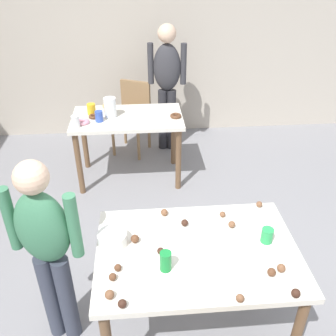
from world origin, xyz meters
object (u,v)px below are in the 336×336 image
(person_adult_far, at_px, (167,78))
(soda_can, at_px, (166,261))
(mixing_bowl, at_px, (112,239))
(dining_table_near, at_px, (197,261))
(chair_far_table, at_px, (133,113))
(pitcher_far, at_px, (110,107))
(person_girl_near, at_px, (47,245))
(dining_table_far, at_px, (128,126))

(person_adult_far, distance_m, soda_can, 2.80)
(soda_can, bearing_deg, mixing_bowl, 143.03)
(dining_table_near, bearing_deg, chair_far_table, 98.34)
(mixing_bowl, relative_size, pitcher_far, 0.88)
(dining_table_near, height_order, person_adult_far, person_adult_far)
(soda_can, bearing_deg, person_adult_far, 85.21)
(dining_table_near, relative_size, mixing_bowl, 6.77)
(dining_table_near, distance_m, mixing_bowl, 0.53)
(chair_far_table, height_order, soda_can, soda_can)
(person_adult_far, bearing_deg, chair_far_table, 178.56)
(person_girl_near, bearing_deg, pitcher_far, 82.00)
(dining_table_far, bearing_deg, person_girl_near, -102.91)
(dining_table_near, bearing_deg, person_adult_far, 89.31)
(dining_table_near, xyz_separation_m, dining_table_far, (-0.44, 1.99, -0.02))
(person_adult_far, relative_size, soda_can, 12.64)
(dining_table_far, xyz_separation_m, pitcher_far, (-0.17, 0.01, 0.22))
(dining_table_far, height_order, person_girl_near, person_girl_near)
(mixing_bowl, bearing_deg, person_adult_far, 78.12)
(person_adult_far, relative_size, pitcher_far, 7.64)
(chair_far_table, xyz_separation_m, soda_can, (0.19, -2.80, 0.31))
(mixing_bowl, bearing_deg, dining_table_near, -10.28)
(person_adult_far, xyz_separation_m, soda_can, (-0.23, -2.79, -0.12))
(person_girl_near, relative_size, pitcher_far, 6.83)
(chair_far_table, relative_size, mixing_bowl, 4.87)
(dining_table_near, xyz_separation_m, person_girl_near, (-0.88, 0.05, 0.16))
(chair_far_table, relative_size, pitcher_far, 4.31)
(dining_table_near, distance_m, dining_table_far, 2.04)
(dining_table_near, distance_m, person_girl_near, 0.90)
(mixing_bowl, bearing_deg, soda_can, -36.97)
(person_adult_far, relative_size, mixing_bowl, 8.64)
(person_adult_far, bearing_deg, pitcher_far, -134.54)
(dining_table_far, distance_m, pitcher_far, 0.28)
(dining_table_far, distance_m, person_girl_near, 2.00)
(dining_table_near, relative_size, chair_far_table, 1.39)
(pitcher_far, bearing_deg, mixing_bowl, -86.92)
(dining_table_near, relative_size, pitcher_far, 5.99)
(dining_table_near, relative_size, dining_table_far, 1.05)
(pitcher_far, bearing_deg, person_girl_near, -98.00)
(chair_far_table, distance_m, pitcher_far, 0.78)
(chair_far_table, height_order, person_adult_far, person_adult_far)
(dining_table_far, xyz_separation_m, person_adult_far, (0.47, 0.67, 0.29))
(dining_table_far, bearing_deg, soda_can, -83.63)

